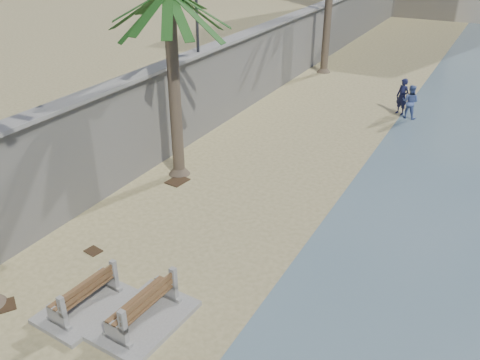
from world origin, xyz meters
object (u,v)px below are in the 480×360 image
(bench_far, at_px, (143,308))
(person_a, at_px, (403,94))
(bench_near, at_px, (84,295))
(person_b, at_px, (410,100))

(bench_far, relative_size, person_a, 1.25)
(bench_far, distance_m, person_a, 17.39)
(bench_near, height_order, person_b, person_b)
(person_a, distance_m, person_b, 0.62)
(bench_near, height_order, person_a, person_a)
(bench_near, relative_size, person_a, 1.16)
(bench_near, height_order, bench_far, bench_far)
(bench_near, xyz_separation_m, person_b, (4.02, 17.15, 0.48))
(bench_far, xyz_separation_m, person_a, (2.05, 17.26, 0.56))
(bench_near, distance_m, person_a, 17.92)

